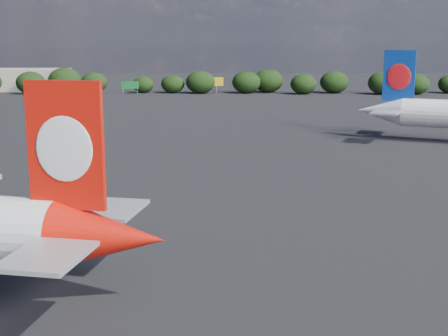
{
  "coord_description": "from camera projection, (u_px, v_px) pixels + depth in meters",
  "views": [
    {
      "loc": [
        16.41,
        -41.88,
        19.26
      ],
      "look_at": [
        16.0,
        12.0,
        8.0
      ],
      "focal_mm": 50.0,
      "sensor_mm": 36.0,
      "label": 1
    }
  ],
  "objects": [
    {
      "name": "horizon_treeline",
      "position": [
        193.0,
        83.0,
        219.83
      ],
      "size": [
        204.19,
        16.62,
        9.08
      ],
      "color": "black",
      "rests_on": "ground"
    },
    {
      "name": "ground",
      "position": [
        130.0,
        156.0,
        103.79
      ],
      "size": [
        500.0,
        500.0,
        0.0
      ],
      "primitive_type": "plane",
      "color": "black",
      "rests_on": "ground"
    },
    {
      "name": "billboard_yellow",
      "position": [
        216.0,
        82.0,
        222.32
      ],
      "size": [
        5.0,
        0.3,
        5.5
      ],
      "color": "yellow",
      "rests_on": "ground"
    },
    {
      "name": "terminal_building",
      "position": [
        11.0,
        80.0,
        232.65
      ],
      "size": [
        42.0,
        16.0,
        8.0
      ],
      "color": "#A19B8B",
      "rests_on": "ground"
    },
    {
      "name": "highway_sign",
      "position": [
        130.0,
        85.0,
        216.82
      ],
      "size": [
        6.0,
        0.3,
        4.5
      ],
      "color": "#14662B",
      "rests_on": "ground"
    }
  ]
}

